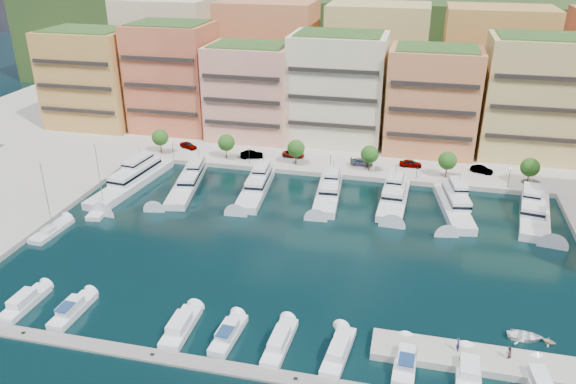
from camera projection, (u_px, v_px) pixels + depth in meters
name	position (u px, v px, depth m)	size (l,w,h in m)	color
ground	(299.00, 247.00, 92.79)	(400.00, 400.00, 0.00)	black
north_quay	(349.00, 131.00, 147.66)	(220.00, 64.00, 2.00)	#9E998E
hillside	(368.00, 87.00, 190.14)	(240.00, 40.00, 58.00)	#223B18
south_pontoon	(222.00, 368.00, 66.87)	(72.00, 2.20, 0.35)	gray
finger_pier	(506.00, 367.00, 67.10)	(32.00, 5.00, 2.00)	#9E998E
apartment_0	(91.00, 78.00, 145.17)	(22.00, 16.50, 24.80)	tan
apartment_1	(173.00, 77.00, 141.96)	(20.00, 16.50, 26.80)	#DA7F48
apartment_2	(251.00, 92.00, 136.67)	(20.00, 15.50, 22.80)	#F5AD89
apartment_3	(338.00, 88.00, 133.46)	(22.00, 16.50, 25.80)	beige
apartment_4	(432.00, 100.00, 127.54)	(20.00, 15.50, 23.80)	#DA8251
apartment_5	(535.00, 97.00, 124.12)	(22.00, 16.50, 26.80)	tan
backblock_0	(169.00, 52.00, 163.02)	(26.00, 18.00, 30.00)	beige
backblock_1	(268.00, 57.00, 156.79)	(26.00, 18.00, 30.00)	#DA8251
backblock_2	(376.00, 62.00, 150.57)	(26.00, 18.00, 30.00)	tan
backblock_3	(493.00, 68.00, 144.35)	(26.00, 18.00, 30.00)	tan
tree_0	(160.00, 137.00, 128.76)	(3.80, 3.80, 5.65)	#473323
tree_1	(226.00, 143.00, 125.44)	(3.80, 3.80, 5.65)	#473323
tree_2	(296.00, 148.00, 122.12)	(3.80, 3.80, 5.65)	#473323
tree_3	(370.00, 154.00, 118.80)	(3.80, 3.80, 5.65)	#473323
tree_4	(448.00, 161.00, 115.48)	(3.80, 3.80, 5.65)	#473323
tree_5	(530.00, 167.00, 112.16)	(3.80, 3.80, 5.65)	#473323
lamppost_0	(173.00, 146.00, 126.28)	(0.30, 0.30, 4.20)	black
lamppost_1	(249.00, 152.00, 122.54)	(0.30, 0.30, 4.20)	black
lamppost_2	(330.00, 159.00, 118.81)	(0.30, 0.30, 4.20)	black
lamppost_3	(417.00, 166.00, 115.07)	(0.30, 0.30, 4.20)	black
lamppost_4	(510.00, 174.00, 111.34)	(0.30, 0.30, 4.20)	black
yacht_0	(134.00, 179.00, 115.78)	(7.76, 25.62, 7.30)	silver
yacht_1	(188.00, 182.00, 114.83)	(7.81, 22.11, 7.30)	silver
yacht_2	(257.00, 186.00, 112.70)	(5.87, 19.95, 7.30)	silver
yacht_3	(329.00, 191.00, 110.27)	(5.55, 18.47, 7.30)	silver
yacht_4	(394.00, 197.00, 107.88)	(5.53, 17.85, 7.30)	silver
yacht_5	(454.00, 204.00, 104.98)	(7.43, 19.53, 7.30)	silver
yacht_6	(534.00, 212.00, 102.11)	(7.66, 19.43, 7.30)	silver
cruiser_0	(25.00, 303.00, 77.80)	(2.74, 8.58, 2.55)	white
cruiser_1	(72.00, 310.00, 76.24)	(2.78, 8.31, 2.66)	white
cruiser_3	(181.00, 327.00, 72.98)	(2.81, 8.62, 2.55)	white
cruiser_4	(228.00, 335.00, 71.62)	(2.94, 8.16, 2.66)	white
cruiser_5	(280.00, 343.00, 70.22)	(2.81, 9.27, 2.55)	white
cruiser_6	(338.00, 352.00, 68.69)	(3.36, 9.31, 2.55)	white
cruiser_7	(405.00, 362.00, 67.00)	(2.91, 8.17, 2.66)	white
cruiser_8	(468.00, 372.00, 65.53)	(3.15, 7.42, 2.55)	white
cruiser_9	(538.00, 383.00, 63.93)	(3.28, 7.43, 2.55)	white
sailboat_2	(102.00, 208.00, 105.35)	(4.26, 10.02, 13.20)	silver
sailboat_1	(51.00, 231.00, 97.16)	(3.37, 9.22, 13.20)	silver
tender_3	(549.00, 341.00, 70.67)	(1.49, 1.72, 0.91)	beige
tender_2	(525.00, 336.00, 71.53)	(3.16, 4.42, 0.92)	white
car_0	(188.00, 145.00, 132.65)	(1.83, 4.55, 1.55)	gray
car_1	(252.00, 155.00, 126.76)	(1.81, 5.19, 1.71)	gray
car_2	(293.00, 154.00, 127.50)	(2.34, 5.08, 1.41)	gray
car_3	(362.00, 162.00, 122.93)	(2.04, 5.01, 1.45)	gray
car_4	(411.00, 163.00, 122.01)	(1.93, 4.79, 1.63)	gray
car_5	(482.00, 170.00, 118.95)	(1.60, 4.58, 1.51)	gray
person_0	(458.00, 344.00, 67.86)	(0.68, 0.44, 1.86)	navy
person_1	(509.00, 352.00, 66.71)	(0.82, 0.64, 1.68)	#513530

